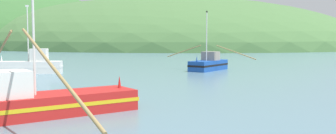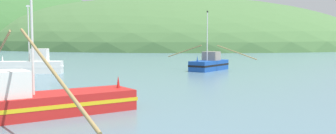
% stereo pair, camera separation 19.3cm
% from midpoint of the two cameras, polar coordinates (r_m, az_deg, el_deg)
% --- Properties ---
extents(hill_mid_right, '(180.54, 144.43, 45.17)m').
position_cam_midpoint_polar(hill_mid_right, '(174.69, -0.87, 3.08)').
color(hill_mid_right, '#47703D').
rests_on(hill_mid_right, ground).
extents(hill_far_left, '(188.80, 151.04, 62.01)m').
position_cam_midpoint_polar(hill_far_left, '(258.94, -0.62, 3.49)').
color(hill_far_left, '#386633').
rests_on(hill_far_left, ground).
extents(fishing_boat_white, '(6.96, 4.22, 7.62)m').
position_cam_midpoint_polar(fishing_boat_white, '(43.85, -20.20, 0.28)').
color(fishing_boat_white, white).
rests_on(fishing_boat_white, ground).
extents(fishing_boat_red, '(15.62, 12.46, 7.56)m').
position_cam_midpoint_polar(fishing_boat_red, '(19.19, -22.34, -5.30)').
color(fishing_boat_red, red).
rests_on(fishing_boat_red, ground).
extents(fishing_boat_blue, '(11.75, 6.81, 7.26)m').
position_cam_midpoint_polar(fishing_boat_blue, '(45.48, 6.59, 0.49)').
color(fishing_boat_blue, '#19479E').
rests_on(fishing_boat_blue, ground).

